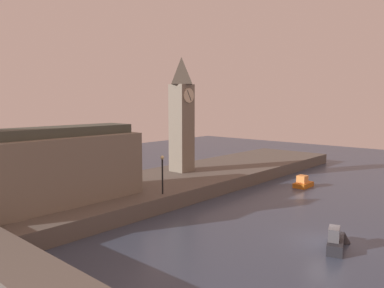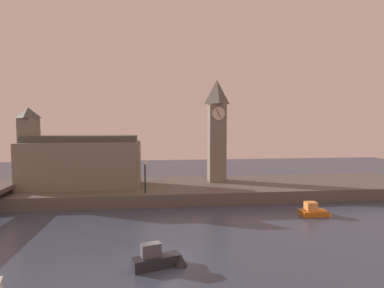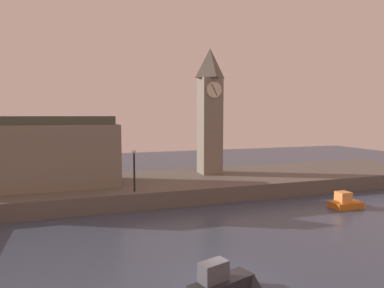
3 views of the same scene
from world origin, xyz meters
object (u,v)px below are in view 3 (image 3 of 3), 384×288
Objects in this scene: clock_tower at (210,109)px; boat_barge_dark at (225,284)px; parliament_hall at (31,152)px; boat_patrol_orange at (349,202)px; streetlamp at (134,165)px.

clock_tower is 25.60m from boat_barge_dark.
clock_tower reaches higher than parliament_hall.
parliament_hall is 23.46m from boat_barge_dark.
parliament_hall is at bearing 116.18° from boat_barge_dark.
boat_patrol_orange is (8.22, -12.65, -8.40)m from clock_tower.
parliament_hall reaches higher than streetlamp.
parliament_hall is 29.09m from boat_patrol_orange.
clock_tower is 17.27m from boat_patrol_orange.
parliament_hall reaches higher than boat_barge_dark.
boat_barge_dark is at bearing -84.79° from streetlamp.
boat_barge_dark is (-8.33, -22.75, -8.29)m from clock_tower.
streetlamp is at bearing 161.66° from boat_patrol_orange.
clock_tower is at bearing 69.89° from boat_barge_dark.
boat_barge_dark is (1.47, -16.07, -3.25)m from streetlamp.
streetlamp is 0.95× the size of boat_barge_dark.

